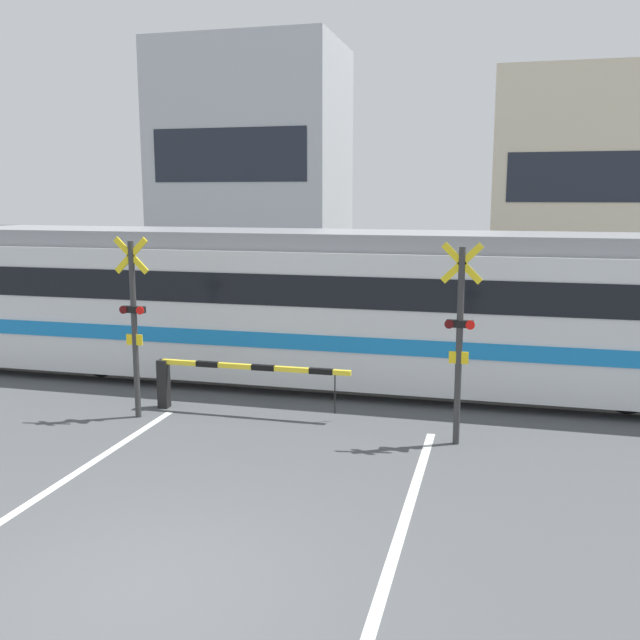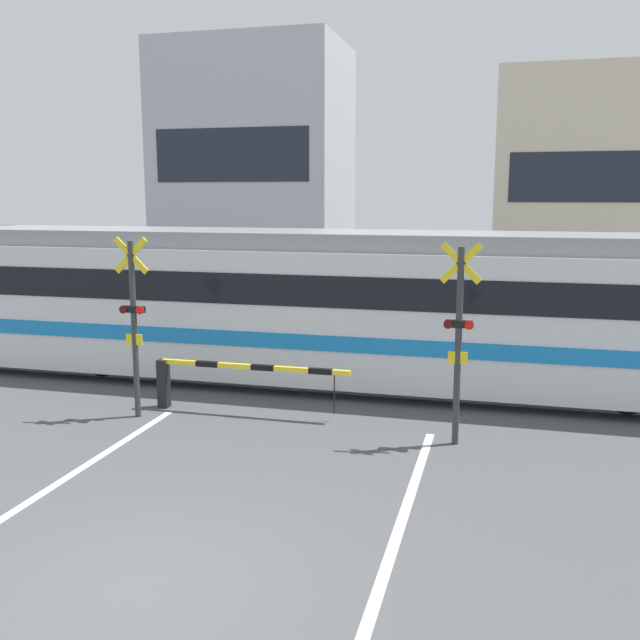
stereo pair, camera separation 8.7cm
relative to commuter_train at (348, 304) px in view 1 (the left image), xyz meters
name	(u,v)px [view 1 (the left image)]	position (x,y,z in m)	size (l,w,h in m)	color
ground_plane	(139,590)	(-0.38, -8.69, -1.80)	(160.00, 160.00, 0.00)	#4C4F51
rail_track_near	(323,390)	(-0.38, -0.72, -1.76)	(50.00, 0.10, 0.08)	gray
rail_track_far	(338,374)	(-0.38, 0.72, -1.76)	(50.00, 0.10, 0.08)	gray
road_stripe_right	(387,577)	(2.13, -7.78, -1.80)	(0.14, 9.83, 0.01)	white
commuter_train	(348,304)	(0.00, 0.00, 0.00)	(18.24, 2.75, 3.37)	silver
crossing_barrier_near	(213,375)	(-2.08, -2.57, -1.08)	(3.86, 0.20, 0.99)	black
crossing_barrier_far	(421,333)	(1.32, 2.68, -1.08)	(3.86, 0.20, 0.99)	black
crossing_signal_left	(134,319)	(-3.34, -3.25, 0.07)	(0.68, 0.15, 3.40)	#333333
crossing_signal_right	(459,335)	(2.58, -3.25, 0.07)	(0.68, 0.15, 3.40)	#333333
pedestrian	(350,300)	(-1.34, 6.57, -0.91)	(0.38, 0.22, 1.57)	brown
building_left_of_street	(253,171)	(-7.24, 14.32, 3.35)	(7.50, 5.59, 10.30)	#B2B7BC
building_right_of_street	(577,190)	(5.88, 14.32, 2.51)	(6.30, 5.59, 8.63)	beige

